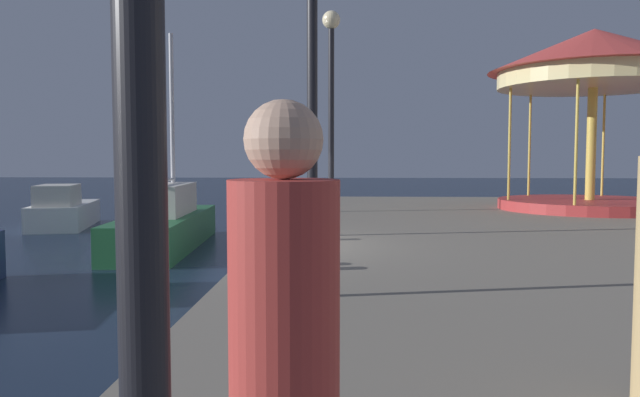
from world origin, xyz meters
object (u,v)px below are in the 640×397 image
object	(u,v)px
sailboat_green	(165,223)
motorboat_white	(63,211)
lamp_post_mid_promenade	(312,20)
lamp_post_far_end	(331,84)
carousel	(593,76)
bollard_north	(263,253)
bollard_center	(276,257)
bollard_south	(293,230)

from	to	relation	value
sailboat_green	motorboat_white	size ratio (longest dim) A/B	1.48
lamp_post_mid_promenade	lamp_post_far_end	world-z (taller)	lamp_post_mid_promenade
lamp_post_mid_promenade	lamp_post_far_end	bearing A→B (deg)	89.36
sailboat_green	carousel	world-z (taller)	carousel
lamp_post_far_end	sailboat_green	bearing A→B (deg)	142.17
lamp_post_mid_promenade	bollard_north	distance (m)	3.58
lamp_post_mid_promenade	bollard_center	size ratio (longest dim) A/B	11.47
bollard_center	lamp_post_mid_promenade	bearing A→B (deg)	-68.92
lamp_post_mid_promenade	bollard_south	size ratio (longest dim) A/B	11.47
lamp_post_mid_promenade	motorboat_white	bearing A→B (deg)	124.74
bollard_north	bollard_south	bearing A→B (deg)	85.93
lamp_post_far_end	motorboat_white	bearing A→B (deg)	139.77
lamp_post_mid_promenade	bollard_center	bearing A→B (deg)	111.08
lamp_post_mid_promenade	bollard_south	xyz separation A→B (m)	(-0.64, 4.67, -2.91)
sailboat_green	bollard_south	xyz separation A→B (m)	(3.78, -4.28, 0.36)
sailboat_green	lamp_post_far_end	bearing A→B (deg)	-37.83
motorboat_white	sailboat_green	bearing A→B (deg)	-42.31
carousel	lamp_post_mid_promenade	size ratio (longest dim) A/B	1.35
bollard_south	sailboat_green	bearing A→B (deg)	131.43
motorboat_white	bollard_south	size ratio (longest dim) A/B	10.91
motorboat_white	bollard_center	world-z (taller)	motorboat_white
motorboat_white	lamp_post_far_end	world-z (taller)	lamp_post_far_end
sailboat_green	lamp_post_mid_promenade	world-z (taller)	sailboat_green
carousel	bollard_south	xyz separation A→B (m)	(-8.39, -7.30, -3.84)
lamp_post_far_end	bollard_center	size ratio (longest dim) A/B	11.26
bollard_center	bollard_north	xyz separation A→B (m)	(-0.23, 0.34, 0.00)
lamp_post_mid_promenade	bollard_north	bearing A→B (deg)	113.56
sailboat_green	carousel	distance (m)	13.22
lamp_post_far_end	bollard_south	xyz separation A→B (m)	(-0.70, -0.80, -2.86)
motorboat_white	lamp_post_mid_promenade	bearing A→B (deg)	-55.26
bollard_south	bollard_center	world-z (taller)	same
motorboat_white	carousel	bearing A→B (deg)	-4.68
lamp_post_far_end	bollard_south	size ratio (longest dim) A/B	11.26
sailboat_green	motorboat_white	xyz separation A→B (m)	(-4.85, 4.41, -0.08)
motorboat_white	bollard_north	xyz separation A→B (m)	(8.43, -11.45, 0.44)
lamp_post_mid_promenade	bollard_center	distance (m)	3.36
carousel	bollard_center	world-z (taller)	carousel
motorboat_white	lamp_post_far_end	distance (m)	12.66
carousel	bollard_north	xyz separation A→B (m)	(-8.59, -10.05, -3.84)
sailboat_green	lamp_post_far_end	world-z (taller)	sailboat_green
carousel	bollard_north	world-z (taller)	carousel
sailboat_green	bollard_center	size ratio (longest dim) A/B	16.10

